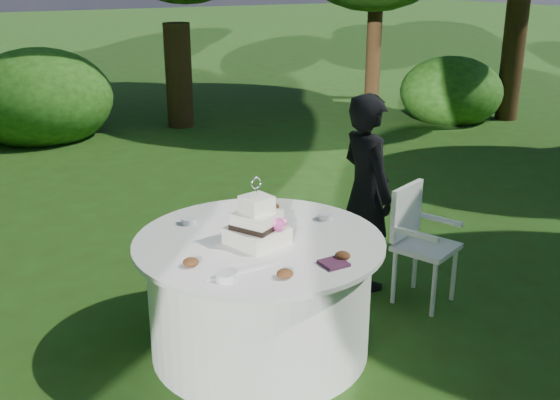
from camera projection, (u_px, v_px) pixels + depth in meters
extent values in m
plane|color=#223B10|center=(260.00, 347.00, 4.30)|extent=(80.00, 80.00, 0.00)
cube|color=#481E38|center=(334.00, 263.00, 3.69)|extent=(0.14, 0.14, 0.02)
ellipsoid|color=white|center=(243.00, 271.00, 3.61)|extent=(0.48, 0.07, 0.01)
imported|color=black|center=(366.00, 192.00, 4.95)|extent=(0.40, 0.58, 1.51)
cylinder|color=silver|center=(260.00, 297.00, 4.18)|extent=(1.40, 1.40, 0.74)
cylinder|color=silver|center=(259.00, 241.00, 4.05)|extent=(1.56, 1.56, 0.03)
cube|color=silver|center=(257.00, 235.00, 3.98)|extent=(0.38, 0.38, 0.10)
cube|color=silver|center=(257.00, 220.00, 3.94)|extent=(0.32, 0.32, 0.10)
cube|color=silver|center=(257.00, 204.00, 3.91)|extent=(0.19, 0.19, 0.10)
cube|color=black|center=(257.00, 225.00, 3.95)|extent=(0.33, 0.33, 0.03)
sphere|color=#C0388C|center=(279.00, 225.00, 3.91)|extent=(0.08, 0.08, 0.08)
cylinder|color=white|center=(257.00, 192.00, 3.89)|extent=(0.01, 0.01, 0.05)
torus|color=silver|center=(256.00, 183.00, 3.87)|extent=(0.08, 0.02, 0.08)
cube|color=silver|center=(426.00, 247.00, 4.76)|extent=(0.51, 0.51, 0.04)
cube|color=white|center=(407.00, 211.00, 4.79)|extent=(0.38, 0.17, 0.40)
cylinder|color=silver|center=(434.00, 290.00, 4.62)|extent=(0.03, 0.03, 0.42)
cylinder|color=silver|center=(454.00, 274.00, 4.86)|extent=(0.03, 0.03, 0.42)
cylinder|color=white|center=(394.00, 277.00, 4.81)|extent=(0.03, 0.03, 0.42)
cylinder|color=white|center=(415.00, 263.00, 5.05)|extent=(0.03, 0.03, 0.42)
cube|color=white|center=(415.00, 234.00, 4.57)|extent=(0.16, 0.35, 0.03)
cube|color=white|center=(440.00, 219.00, 4.84)|extent=(0.16, 0.35, 0.03)
cylinder|color=silver|center=(188.00, 221.00, 4.29)|extent=(0.10, 0.10, 0.04)
cylinder|color=silver|center=(225.00, 277.00, 3.50)|extent=(0.10, 0.10, 0.04)
cylinder|color=silver|center=(325.00, 217.00, 4.36)|extent=(0.10, 0.10, 0.04)
ellipsoid|color=#562D16|center=(343.00, 256.00, 3.75)|extent=(0.09, 0.09, 0.05)
ellipsoid|color=#562D16|center=(273.00, 207.00, 4.53)|extent=(0.09, 0.09, 0.05)
ellipsoid|color=#562D16|center=(191.00, 262.00, 3.67)|extent=(0.09, 0.09, 0.05)
ellipsoid|color=#562D16|center=(285.00, 274.00, 3.53)|extent=(0.09, 0.09, 0.05)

